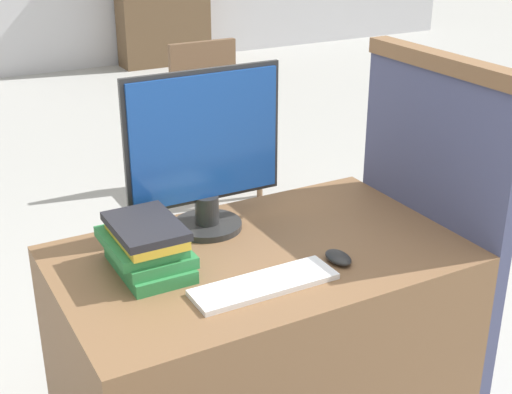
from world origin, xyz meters
The scene contains 7 objects.
desk centered at (0.00, 0.37, 0.39)m, with size 1.20×0.74×0.78m.
carrel_divider centered at (0.63, 0.34, 0.67)m, with size 0.07×0.67×1.31m.
monitor centered at (-0.07, 0.60, 1.04)m, with size 0.51×0.22×0.51m.
keyboard centered at (-0.09, 0.19, 0.79)m, with size 0.41×0.13×0.02m.
mouse centered at (0.17, 0.21, 0.79)m, with size 0.06×0.10×0.03m.
book_stack centered at (-0.33, 0.43, 0.85)m, with size 0.21×0.29×0.15m.
far_chair centered at (0.89, 2.61, 0.50)m, with size 0.44×0.44×0.92m.
Camera 1 is at (-0.91, -1.28, 1.77)m, focal length 50.00 mm.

